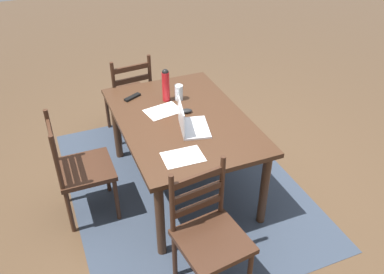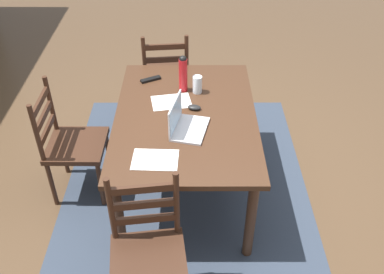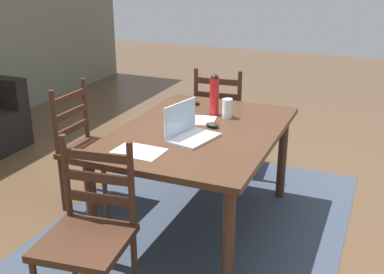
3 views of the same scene
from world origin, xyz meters
name	(u,v)px [view 2 (image 2 of 3)]	position (x,y,z in m)	size (l,w,h in m)	color
ground_plane	(186,187)	(0.00, 0.00, 0.00)	(14.00, 14.00, 0.00)	brown
area_rug	(186,186)	(0.00, 0.00, 0.00)	(2.55, 2.00, 0.01)	#333D4C
dining_table	(186,124)	(0.00, 0.00, 0.65)	(1.50, 1.04, 0.74)	#422819
chair_far_head	(71,144)	(0.00, 0.89, 0.46)	(0.44, 0.44, 0.95)	#3D2316
chair_left_far	(148,255)	(-1.04, 0.21, 0.46)	(0.49, 0.49, 0.95)	#3D2316
chair_right_far	(166,76)	(1.04, 0.20, 0.46)	(0.48, 0.48, 0.95)	#3D2316
laptop	(184,123)	(-0.18, 0.01, 0.80)	(0.36, 0.29, 0.23)	silver
water_bottle	(183,73)	(0.34, 0.02, 0.90)	(0.07, 0.07, 0.30)	red
drinking_glass	(197,85)	(0.31, -0.09, 0.81)	(0.07, 0.07, 0.14)	silver
computer_mouse	(194,107)	(0.07, -0.06, 0.76)	(0.06, 0.10, 0.03)	black
tv_remote	(151,79)	(0.49, 0.29, 0.75)	(0.04, 0.17, 0.02)	black
paper_stack_left	(155,160)	(-0.51, 0.19, 0.74)	(0.21, 0.30, 0.00)	white
paper_stack_right	(171,102)	(0.17, 0.11, 0.74)	(0.21, 0.30, 0.00)	white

